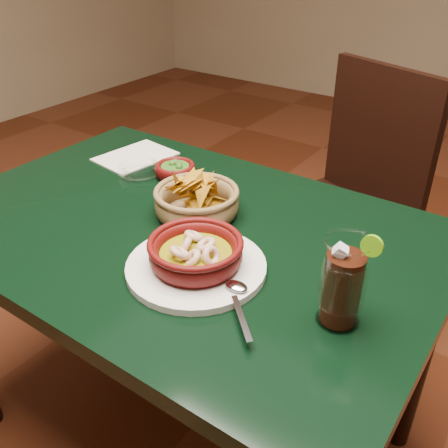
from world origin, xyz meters
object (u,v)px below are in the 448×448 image
Objects in this scene: dining_table at (182,259)px; dining_chair at (345,201)px; shrimp_plate at (196,256)px; cola_drink at (343,283)px; chip_basket at (197,201)px.

dining_chair reaches higher than dining_table.
dining_chair reaches higher than shrimp_plate.
cola_drink is (0.44, -0.09, 0.18)m from dining_table.
dining_table is at bearing 167.95° from cola_drink.
dining_table is 0.15m from chip_basket.
chip_basket is (-0.14, 0.18, 0.00)m from shrimp_plate.
dining_chair is at bearing 79.25° from dining_table.
shrimp_plate is (0.01, -0.83, 0.24)m from dining_chair.
chip_basket reaches higher than dining_table.
dining_chair is at bearing 90.50° from shrimp_plate.
cola_drink is (0.44, -0.15, 0.04)m from chip_basket.
dining_chair is 4.14× the size of chip_basket.
dining_chair is 0.86m from shrimp_plate.
dining_table is 0.49m from cola_drink.
cola_drink reaches higher than dining_table.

